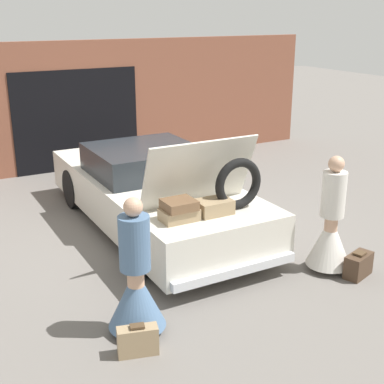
{
  "coord_description": "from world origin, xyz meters",
  "views": [
    {
      "loc": [
        -3.4,
        -7.53,
        3.39
      ],
      "look_at": [
        0.0,
        -1.35,
        0.99
      ],
      "focal_mm": 50.0,
      "sensor_mm": 36.0,
      "label": 1
    }
  ],
  "objects_px": {
    "car": "(152,191)",
    "person_left": "(136,286)",
    "suitcase_beside_right_person": "(358,265)",
    "person_right": "(330,231)",
    "suitcase_beside_left_person": "(138,341)"
  },
  "relations": [
    {
      "from": "car",
      "to": "person_left",
      "type": "distance_m",
      "value": 3.08
    },
    {
      "from": "person_left",
      "to": "suitcase_beside_right_person",
      "type": "height_order",
      "value": "person_left"
    },
    {
      "from": "suitcase_beside_right_person",
      "to": "person_right",
      "type": "bearing_deg",
      "value": 121.43
    },
    {
      "from": "person_left",
      "to": "suitcase_beside_left_person",
      "type": "relative_size",
      "value": 3.52
    },
    {
      "from": "person_right",
      "to": "suitcase_beside_right_person",
      "type": "distance_m",
      "value": 0.59
    },
    {
      "from": "person_right",
      "to": "suitcase_beside_right_person",
      "type": "height_order",
      "value": "person_right"
    },
    {
      "from": "suitcase_beside_left_person",
      "to": "car",
      "type": "bearing_deg",
      "value": 62.59
    },
    {
      "from": "person_left",
      "to": "person_right",
      "type": "xyz_separation_m",
      "value": [
        2.9,
        0.12,
        0.02
      ]
    },
    {
      "from": "person_left",
      "to": "suitcase_beside_left_person",
      "type": "bearing_deg",
      "value": -7.99
    },
    {
      "from": "car",
      "to": "person_left",
      "type": "xyz_separation_m",
      "value": [
        -1.45,
        -2.72,
        -0.04
      ]
    },
    {
      "from": "person_left",
      "to": "suitcase_beside_right_person",
      "type": "xyz_separation_m",
      "value": [
        3.11,
        -0.23,
        -0.4
      ]
    },
    {
      "from": "car",
      "to": "person_left",
      "type": "bearing_deg",
      "value": -118.07
    },
    {
      "from": "person_left",
      "to": "person_right",
      "type": "bearing_deg",
      "value": 107.05
    },
    {
      "from": "person_right",
      "to": "person_left",
      "type": "bearing_deg",
      "value": 85.16
    },
    {
      "from": "person_right",
      "to": "suitcase_beside_left_person",
      "type": "xyz_separation_m",
      "value": [
        -3.06,
        -0.52,
        -0.42
      ]
    }
  ]
}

